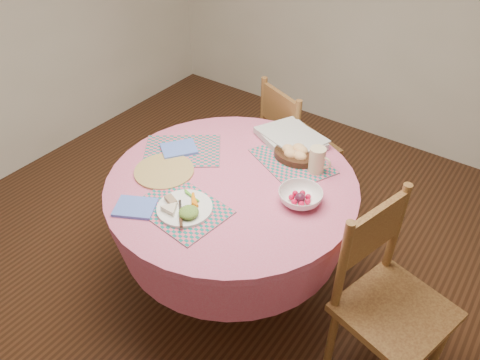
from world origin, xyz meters
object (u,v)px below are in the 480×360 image
object	(u,v)px
wicker_trivet	(164,171)
dinner_plate	(185,208)
dining_table	(232,211)
chair_right	(387,297)
fruit_bowl	(300,197)
bread_bowl	(295,153)
chair_back	(293,144)
latte_mug	(317,160)

from	to	relation	value
wicker_trivet	dinner_plate	size ratio (longest dim) A/B	1.19
dining_table	chair_right	distance (m)	0.85
dining_table	dinner_plate	distance (m)	0.37
fruit_bowl	bread_bowl	bearing A→B (deg)	124.18
chair_back	wicker_trivet	world-z (taller)	chair_back
fruit_bowl	chair_right	bearing A→B (deg)	-7.61
wicker_trivet	latte_mug	distance (m)	0.77
dining_table	chair_back	xyz separation A→B (m)	(-0.12, 0.84, -0.08)
latte_mug	dinner_plate	bearing A→B (deg)	-118.90
wicker_trivet	bread_bowl	xyz separation A→B (m)	(0.48, 0.48, 0.03)
chair_right	wicker_trivet	bearing A→B (deg)	111.49
dinner_plate	latte_mug	xyz separation A→B (m)	(0.34, 0.61, 0.05)
latte_mug	dining_table	bearing A→B (deg)	-134.08
chair_back	wicker_trivet	xyz separation A→B (m)	(-0.20, -0.97, 0.29)
dining_table	latte_mug	size ratio (longest dim) A/B	9.32
chair_back	latte_mug	bearing A→B (deg)	150.51
dinner_plate	bread_bowl	bearing A→B (deg)	73.11
dinner_plate	fruit_bowl	world-z (taller)	fruit_bowl
chair_back	dinner_plate	bearing A→B (deg)	116.22
dining_table	dinner_plate	world-z (taller)	dinner_plate
chair_back	fruit_bowl	bearing A→B (deg)	143.16
chair_right	latte_mug	distance (m)	0.71
dining_table	chair_back	world-z (taller)	chair_back
dining_table	latte_mug	world-z (taller)	latte_mug
bread_bowl	fruit_bowl	distance (m)	0.34
dining_table	wicker_trivet	bearing A→B (deg)	-156.79
dining_table	dinner_plate	bearing A→B (deg)	-97.22
dining_table	fruit_bowl	world-z (taller)	fruit_bowl
chair_back	bread_bowl	distance (m)	0.65
dining_table	chair_right	xyz separation A→B (m)	(0.85, -0.01, -0.06)
dining_table	fruit_bowl	bearing A→B (deg)	9.32
dinner_plate	chair_back	bearing A→B (deg)	94.13
wicker_trivet	dining_table	bearing A→B (deg)	23.21
wicker_trivet	dinner_plate	xyz separation A→B (m)	(0.28, -0.16, 0.02)
latte_mug	chair_back	bearing A→B (deg)	128.42
dining_table	latte_mug	distance (m)	0.51
chair_right	wicker_trivet	xyz separation A→B (m)	(-1.17, -0.13, 0.26)
dinner_plate	fruit_bowl	size ratio (longest dim) A/B	1.17
chair_right	fruit_bowl	world-z (taller)	chair_right
chair_right	fruit_bowl	xyz separation A→B (m)	(-0.50, 0.07, 0.28)
chair_right	dinner_plate	world-z (taller)	chair_right
latte_mug	fruit_bowl	bearing A→B (deg)	-78.62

